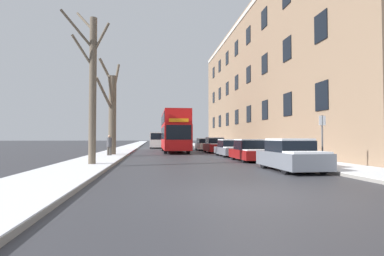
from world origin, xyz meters
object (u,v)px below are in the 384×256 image
Objects in this scene: parked_car_0 at (291,156)px; parked_car_2 at (230,148)px; double_decker_bus at (174,130)px; street_sign_post at (322,139)px; bare_tree_left_1 at (112,110)px; oncoming_van at (157,140)px; bare_tree_left_0 at (92,85)px; parked_car_1 at (250,151)px; parked_car_4 at (205,145)px; pedestrian_left_sidewalk at (109,145)px; parked_car_3 at (215,146)px.

parked_car_0 reaches higher than parked_car_2.
double_decker_bus reaches higher than street_sign_post.
bare_tree_left_1 reaches higher than double_decker_bus.
oncoming_van is at bearing 78.19° from bare_tree_left_1.
bare_tree_left_1 is (-0.16, 9.07, -0.54)m from bare_tree_left_0.
bare_tree_left_0 reaches higher than parked_car_1.
parked_car_1 is at bearing 90.00° from parked_car_0.
parked_car_4 is at bearing 48.38° from bare_tree_left_1.
double_decker_bus is (5.50, 15.68, -1.94)m from bare_tree_left_0.
parked_car_1 is at bearing 16.20° from bare_tree_left_0.
parked_car_2 is at bearing 7.90° from pedestrian_left_sidewalk.
parked_car_1 reaches higher than parked_car_2.
parked_car_3 is (4.01, -1.83, -1.67)m from double_decker_bus.
parked_car_1 is at bearing -90.00° from parked_car_3.
parked_car_3 is at bearing 90.00° from parked_car_2.
street_sign_post is at bearing -77.18° from oncoming_van.
parked_car_0 is 1.01× the size of parked_car_1.
bare_tree_left_0 is 9.09m from bare_tree_left_1.
parked_car_0 is 10.91m from parked_car_2.
parked_car_4 is (4.01, 4.28, -1.71)m from double_decker_bus.
parked_car_4 is at bearing 90.00° from parked_car_0.
bare_tree_left_1 reaches higher than parked_car_4.
parked_car_3 is at bearing 90.00° from parked_car_1.
bare_tree_left_0 reaches higher than parked_car_3.
parked_car_4 is 9.83m from oncoming_van.
oncoming_van reaches higher than parked_car_1.
bare_tree_left_1 reaches higher than oncoming_van.
bare_tree_left_0 reaches higher than parked_car_2.
parked_car_0 is at bearing -79.54° from oncoming_van.
parked_car_1 is (9.67, -6.31, -3.13)m from bare_tree_left_1.
street_sign_post is at bearing -77.23° from parked_car_1.
bare_tree_left_1 is at bearing -153.71° from parked_car_3.
bare_tree_left_0 reaches higher than parked_car_4.
street_sign_post reaches higher than parked_car_4.
street_sign_post is (11.07, -12.47, -2.31)m from bare_tree_left_1.
parked_car_2 is (9.67, -1.27, -3.14)m from bare_tree_left_1.
parked_car_1 is 10.83m from pedestrian_left_sidewalk.
parked_car_3 is at bearing -24.56° from double_decker_bus.
bare_tree_left_0 is at bearing -89.00° from bare_tree_left_1.
parked_car_1 is 0.95× the size of parked_car_2.
double_decker_bus is at bearing 61.86° from pedestrian_left_sidewalk.
parked_car_3 is 0.87× the size of parked_car_4.
oncoming_van is at bearing 102.83° from parked_car_1.
bare_tree_left_1 is 2.03× the size of parked_car_3.
bare_tree_left_1 reaches higher than parked_car_2.
double_decker_bus is at bearing 105.83° from street_sign_post.
double_decker_bus is 6.06× the size of pedestrian_left_sidewalk.
pedestrian_left_sidewalk is at bearing -125.08° from double_decker_bus.
bare_tree_left_0 is 2.18× the size of parked_car_1.
parked_car_0 is 23.07m from parked_car_4.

